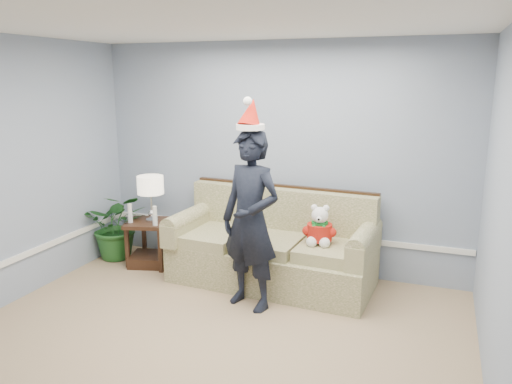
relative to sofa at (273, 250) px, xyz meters
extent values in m
cube|color=tan|center=(-0.11, -2.03, -0.38)|extent=(4.50, 5.00, 0.02)
cube|color=white|center=(-0.11, -2.03, 2.34)|extent=(4.50, 5.00, 0.02)
cube|color=#8694AB|center=(-0.11, 0.48, 0.98)|extent=(4.50, 0.02, 2.70)
cube|color=white|center=(-0.11, 0.45, 0.08)|extent=(4.48, 0.03, 0.06)
cube|color=#5C6730|center=(0.00, -0.06, -0.16)|extent=(2.29, 1.09, 0.43)
cube|color=#5C6730|center=(-0.69, -0.12, 0.12)|extent=(0.71, 0.81, 0.13)
cube|color=#5C6730|center=(0.00, -0.12, 0.12)|extent=(0.71, 0.81, 0.13)
cube|color=#5C6730|center=(0.69, -0.12, 0.12)|extent=(0.71, 0.81, 0.13)
cube|color=#5C6730|center=(0.00, 0.30, 0.35)|extent=(2.25, 0.34, 0.60)
cube|color=black|center=(0.00, 0.37, 0.65)|extent=(2.24, 0.19, 0.05)
cube|color=#5C6730|center=(-1.02, -0.06, 0.18)|extent=(0.25, 0.97, 0.26)
cube|color=#5C6730|center=(1.02, -0.06, 0.18)|extent=(0.25, 0.97, 0.26)
cube|color=#362113|center=(-1.57, -0.05, 0.16)|extent=(0.69, 0.63, 0.05)
cube|color=#362113|center=(-1.57, -0.05, -0.31)|extent=(0.62, 0.56, 0.13)
cube|color=#362113|center=(-1.80, -0.23, -0.09)|extent=(0.06, 0.06, 0.56)
cube|color=#362113|center=(-1.34, -0.23, -0.09)|extent=(0.06, 0.06, 0.56)
cube|color=#362113|center=(-1.80, 0.14, -0.09)|extent=(0.06, 0.06, 0.56)
cube|color=#362113|center=(-1.34, 0.14, -0.09)|extent=(0.06, 0.06, 0.56)
cylinder|color=silver|center=(-1.56, -0.04, 0.20)|extent=(0.15, 0.15, 0.03)
sphere|color=silver|center=(-1.56, -0.04, 0.29)|extent=(0.09, 0.09, 0.09)
cylinder|color=silver|center=(-1.56, -0.04, 0.43)|extent=(0.02, 0.02, 0.32)
cylinder|color=#EDE1C4|center=(-1.56, -0.04, 0.64)|extent=(0.32, 0.32, 0.22)
cylinder|color=silver|center=(-1.77, -0.18, 0.25)|extent=(0.06, 0.06, 0.13)
cylinder|color=white|center=(-1.77, -0.18, 0.37)|extent=(0.05, 0.05, 0.11)
cylinder|color=silver|center=(-1.43, -0.18, 0.25)|extent=(0.06, 0.06, 0.13)
cylinder|color=white|center=(-1.43, -0.18, 0.37)|extent=(0.05, 0.05, 0.11)
imported|color=#1E531F|center=(-2.11, 0.02, 0.06)|extent=(0.99, 0.94, 0.87)
imported|color=black|center=(-0.01, -0.68, 0.53)|extent=(0.76, 0.61, 1.81)
cylinder|color=white|center=(-0.01, -0.68, 1.45)|extent=(0.33, 0.33, 0.05)
cone|color=red|center=(-0.01, -0.66, 1.59)|extent=(0.29, 0.34, 0.32)
sphere|color=white|center=(-0.01, -0.75, 1.69)|extent=(0.08, 0.08, 0.08)
sphere|color=white|center=(0.56, -0.12, 0.31)|extent=(0.25, 0.25, 0.25)
cylinder|color=red|center=(0.56, -0.12, 0.31)|extent=(0.30, 0.30, 0.18)
cylinder|color=#146D25|center=(0.56, -0.12, 0.41)|extent=(0.20, 0.20, 0.03)
sphere|color=white|center=(0.49, -0.23, 0.23)|extent=(0.11, 0.11, 0.11)
sphere|color=white|center=(0.62, -0.23, 0.23)|extent=(0.11, 0.11, 0.11)
sphere|color=white|center=(0.56, -0.13, 0.49)|extent=(0.18, 0.18, 0.18)
sphere|color=black|center=(0.56, -0.23, 0.48)|extent=(0.02, 0.02, 0.02)
sphere|color=white|center=(0.49, -0.12, 0.57)|extent=(0.07, 0.07, 0.07)
sphere|color=white|center=(0.62, -0.12, 0.57)|extent=(0.07, 0.07, 0.07)
camera|label=1|loc=(1.70, -5.09, 1.90)|focal=35.00mm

